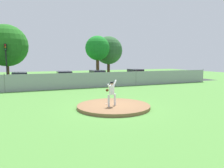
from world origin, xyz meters
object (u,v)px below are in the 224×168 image
object	(u,v)px
parked_car_teal	(20,80)
traffic_cone_orange	(116,82)
traffic_light_near	(6,57)
parked_car_red	(135,75)
pitcher_youth	(112,91)
baseball	(106,104)
parked_car_navy	(64,78)
parked_car_white	(97,77)

from	to	relation	value
parked_car_teal	traffic_cone_orange	distance (m)	11.75
traffic_light_near	parked_car_red	bearing A→B (deg)	-11.51
pitcher_youth	traffic_light_near	xyz separation A→B (m)	(-7.32, 18.73, 2.37)
traffic_cone_orange	traffic_light_near	world-z (taller)	traffic_light_near
parked_car_teal	traffic_cone_orange	world-z (taller)	parked_car_teal
baseball	traffic_light_near	xyz separation A→B (m)	(-7.15, 18.18, 3.29)
baseball	parked_car_red	world-z (taller)	parked_car_red
baseball	parked_car_teal	bearing A→B (deg)	111.87
traffic_cone_orange	traffic_light_near	xyz separation A→B (m)	(-13.28, 5.77, 3.27)
parked_car_navy	parked_car_white	distance (m)	4.49
baseball	parked_car_white	size ratio (longest dim) A/B	0.02
pitcher_youth	baseball	xyz separation A→B (m)	(-0.17, 0.55, -0.92)
parked_car_teal	traffic_cone_orange	size ratio (longest dim) A/B	7.64
pitcher_youth	traffic_cone_orange	distance (m)	14.30
pitcher_youth	parked_car_red	bearing A→B (deg)	56.60
pitcher_youth	baseball	size ratio (longest dim) A/B	22.60
baseball	traffic_cone_orange	distance (m)	13.85
parked_car_navy	parked_car_teal	distance (m)	5.39
parked_car_teal	parked_car_white	bearing A→B (deg)	5.37
traffic_light_near	parked_car_teal	bearing A→B (deg)	-69.87
parked_car_red	parked_car_white	distance (m)	5.92
baseball	parked_car_red	bearing A→B (deg)	55.17
parked_car_white	traffic_light_near	world-z (taller)	traffic_light_near
traffic_cone_orange	pitcher_youth	bearing A→B (deg)	-114.71
traffic_light_near	pitcher_youth	bearing A→B (deg)	-68.67
parked_car_white	traffic_cone_orange	world-z (taller)	parked_car_white
parked_car_white	traffic_cone_orange	bearing A→B (deg)	-50.77
parked_car_navy	parked_car_red	size ratio (longest dim) A/B	0.94
parked_car_navy	parked_car_red	bearing A→B (deg)	-0.28
parked_car_red	pitcher_youth	bearing A→B (deg)	-123.40
pitcher_youth	baseball	bearing A→B (deg)	107.33
pitcher_youth	parked_car_navy	world-z (taller)	pitcher_youth
parked_car_red	parked_car_white	size ratio (longest dim) A/B	1.00
parked_car_teal	traffic_cone_orange	bearing A→B (deg)	-6.64
pitcher_youth	baseball	distance (m)	1.09
parked_car_white	traffic_cone_orange	size ratio (longest dim) A/B	7.97
pitcher_youth	traffic_light_near	distance (m)	20.25
pitcher_youth	parked_car_navy	size ratio (longest dim) A/B	0.40
parked_car_navy	parked_car_white	xyz separation A→B (m)	(4.49, -0.01, 0.03)
parked_car_teal	traffic_light_near	bearing A→B (deg)	110.13
parked_car_navy	parked_car_white	world-z (taller)	parked_car_white
pitcher_youth	parked_car_teal	distance (m)	15.42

